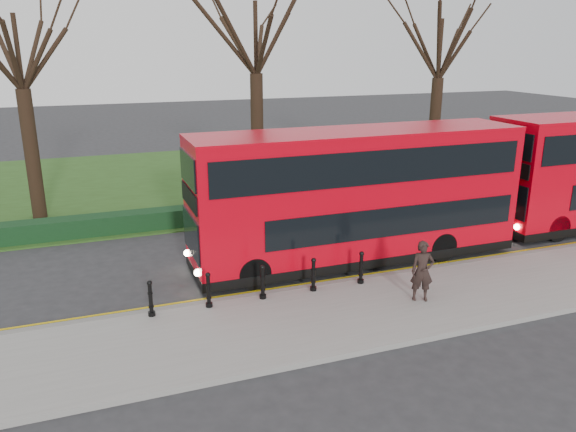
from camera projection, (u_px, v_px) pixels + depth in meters
name	position (u px, v px, depth m)	size (l,w,h in m)	color
ground	(291.00, 279.00, 18.26)	(120.00, 120.00, 0.00)	#28282B
pavement	(328.00, 317.00, 15.54)	(60.00, 4.00, 0.15)	gray
kerb	(302.00, 289.00, 17.34)	(60.00, 0.25, 0.16)	slate
grass_verge	(198.00, 179.00, 31.71)	(60.00, 18.00, 0.06)	#294918
hedge	(236.00, 211.00, 24.24)	(60.00, 0.90, 0.80)	black
yellow_line_outer	(298.00, 287.00, 17.63)	(60.00, 0.10, 0.01)	yellow
yellow_line_inner	(296.00, 285.00, 17.81)	(60.00, 0.10, 0.01)	yellow
tree_left	(17.00, 43.00, 22.43)	(6.48, 6.48, 10.13)	black
tree_mid	(256.00, 30.00, 25.55)	(7.00, 7.00, 10.93)	black
tree_right	(441.00, 42.00, 28.99)	(6.53, 6.53, 10.21)	black
bollard_row	(263.00, 283.00, 16.40)	(6.58, 0.15, 1.00)	black
bus_lead	(357.00, 197.00, 19.24)	(11.53, 2.65, 4.59)	red
pedestrian	(422.00, 271.00, 16.18)	(0.66, 0.43, 1.80)	black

